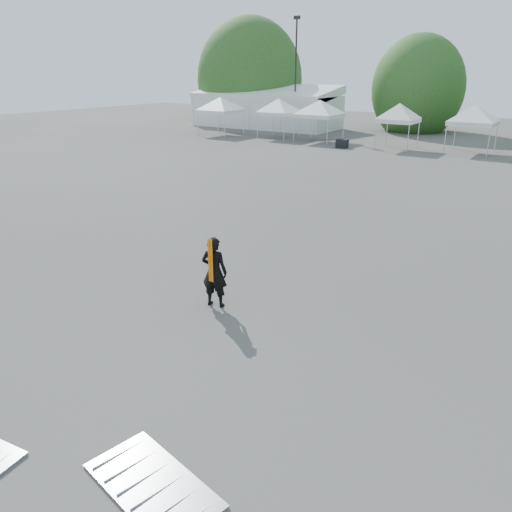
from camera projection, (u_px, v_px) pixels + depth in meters
The scene contains 13 objects.
ground at pixel (258, 291), 13.51m from camera, with size 120.00×120.00×0.00m, color #474442.
marquee at pixel (266, 108), 51.54m from camera, with size 15.00×6.25×4.23m.
light_pole_west at pixel (296, 68), 47.36m from camera, with size 0.60×0.25×10.30m.
tree_far_w at pixel (250, 80), 55.05m from camera, with size 4.80×4.80×7.30m.
tree_mid_w at pixel (418, 89), 47.53m from camera, with size 4.16×4.16×6.33m.
tent_a at pixel (220, 100), 45.12m from camera, with size 4.53×4.53×3.88m.
tent_b at pixel (279, 102), 43.05m from camera, with size 4.06×4.06×3.88m.
tent_c at pixel (320, 103), 40.90m from camera, with size 4.59×4.59×3.88m.
tent_d at pixel (400, 107), 36.81m from camera, with size 3.77×3.77×3.88m.
tent_e at pixel (475, 109), 35.05m from camera, with size 4.35×4.35×3.88m.
man at pixel (214, 272), 12.37m from camera, with size 0.75×0.58×1.83m.
barrier_mid at pixel (153, 485), 7.15m from camera, with size 2.28×1.46×0.07m.
crate_west at pixel (342, 144), 38.20m from camera, with size 0.83×0.65×0.65m, color black.
Camera 1 is at (6.74, -10.32, 5.62)m, focal length 35.00 mm.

